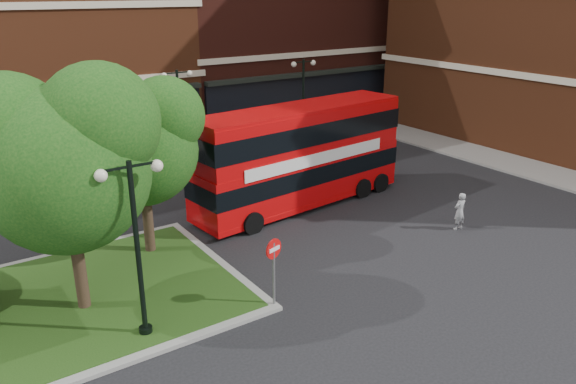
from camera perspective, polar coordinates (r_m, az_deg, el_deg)
ground at (r=18.29m, az=2.53°, el=-9.24°), size 120.00×120.00×0.00m
pavement_far at (r=32.03m, az=-15.37°, el=3.21°), size 44.00×3.00×0.12m
pavement_side at (r=31.27m, az=25.22°, el=1.58°), size 3.00×28.00×0.12m
terrace_far_right at (r=43.68m, az=-1.54°, el=18.80°), size 18.00×12.00×16.00m
traffic_island at (r=18.14m, az=-24.97°, el=-11.33°), size 12.60×7.60×0.15m
tree_island_west at (r=16.15m, az=-22.27°, el=3.64°), size 5.40×4.71×7.21m
tree_island_east at (r=19.37m, az=-15.05°, el=5.31°), size 4.46×3.90×6.29m
lamp_island at (r=14.89m, az=-15.11°, el=-4.94°), size 1.72×0.36×5.00m
lamp_far_left at (r=30.23m, az=-10.97°, el=8.01°), size 1.72×0.36×5.00m
lamp_far_right at (r=34.12m, az=1.56°, el=9.71°), size 1.72×0.36×5.00m
bus at (r=23.82m, az=1.23°, el=4.34°), size 10.15×3.28×3.81m
woman at (r=22.84m, az=17.04°, el=-1.88°), size 0.56×0.38×1.51m
car_silver at (r=28.82m, az=-23.73°, el=1.57°), size 3.94×1.96×1.29m
car_white at (r=32.20m, az=-9.37°, el=4.98°), size 4.55×2.09×1.44m
no_entry_sign at (r=16.28m, az=-1.46°, el=-6.84°), size 0.60×0.22×2.22m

